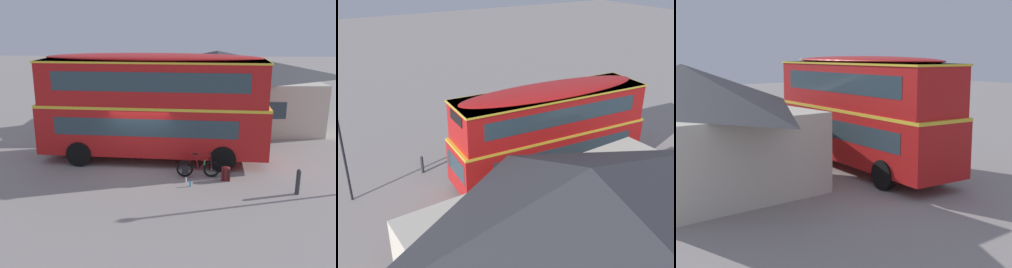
{
  "view_description": "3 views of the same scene",
  "coord_description": "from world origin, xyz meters",
  "views": [
    {
      "loc": [
        1.96,
        -15.47,
        5.97
      ],
      "look_at": [
        1.22,
        -0.8,
        1.73
      ],
      "focal_mm": 40.69,
      "sensor_mm": 36.0,
      "label": 1
    },
    {
      "loc": [
        11.4,
        15.26,
        10.57
      ],
      "look_at": [
        1.85,
        -0.94,
        1.87
      ],
      "focal_mm": 42.14,
      "sensor_mm": 36.0,
      "label": 2
    },
    {
      "loc": [
        -15.43,
        13.55,
        4.83
      ],
      "look_at": [
        2.39,
        0.49,
        1.21
      ],
      "focal_mm": 51.73,
      "sensor_mm": 36.0,
      "label": 3
    }
  ],
  "objects": [
    {
      "name": "ground_plane",
      "position": [
        0.0,
        0.0,
        0.0
      ],
      "size": [
        120.0,
        120.0,
        0.0
      ],
      "primitive_type": "plane",
      "color": "gray"
    },
    {
      "name": "double_decker_bus",
      "position": [
        0.47,
        0.99,
        2.64
      ],
      "size": [
        10.14,
        3.07,
        4.79
      ],
      "color": "black",
      "rests_on": "ground"
    },
    {
      "name": "touring_bicycle",
      "position": [
        2.39,
        -1.05,
        0.37
      ],
      "size": [
        1.76,
        0.49,
        1.01
      ],
      "color": "black",
      "rests_on": "ground"
    },
    {
      "name": "backpack_on_ground",
      "position": [
        3.54,
        -1.33,
        0.3
      ],
      "size": [
        0.36,
        0.33,
        0.58
      ],
      "color": "maroon",
      "rests_on": "ground"
    },
    {
      "name": "water_bottle_clear_plastic",
      "position": [
        1.97,
        -1.6,
        0.11
      ],
      "size": [
        0.07,
        0.07,
        0.23
      ],
      "color": "silver",
      "rests_on": "ground"
    },
    {
      "name": "water_bottle_blue_sports",
      "position": [
        2.14,
        -2.01,
        0.12
      ],
      "size": [
        0.06,
        0.06,
        0.25
      ],
      "color": "#338CBF",
      "rests_on": "ground"
    },
    {
      "name": "pub_building",
      "position": [
        3.71,
        7.42,
        2.29
      ],
      "size": [
        12.01,
        7.2,
        4.49
      ],
      "color": "beige",
      "rests_on": "ground"
    },
    {
      "name": "street_lamp",
      "position": [
        9.75,
        -1.77,
        2.88
      ],
      "size": [
        0.28,
        0.28,
        4.66
      ],
      "color": "black",
      "rests_on": "ground"
    },
    {
      "name": "kerb_bollard",
      "position": [
        6.03,
        -2.49,
        0.5
      ],
      "size": [
        0.16,
        0.16,
        0.97
      ],
      "color": "#333338",
      "rests_on": "ground"
    }
  ]
}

